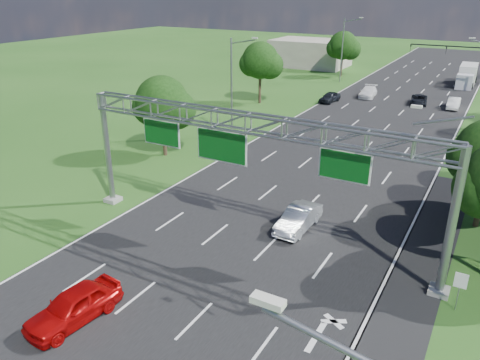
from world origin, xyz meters
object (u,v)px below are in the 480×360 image
Objects in this scene: traffic_signal at (471,58)px; red_coupe at (74,306)px; sign_gantry at (249,133)px; regulatory_sign at (460,284)px; silver_sedan at (298,218)px; box_truck at (467,76)px.

traffic_signal reaches higher than red_coupe.
traffic_signal is (7.15, 53.00, -1.72)m from sign_gantry.
sign_gantry reaches higher than red_coupe.
regulatory_sign is (12.07, -1.02, -5.38)m from sign_gantry.
traffic_signal is 2.58× the size of red_coupe.
red_coupe is 1.06× the size of silver_sedan.
box_truck is at bearing 94.83° from traffic_signal.
traffic_signal is 7.93m from box_truck.
regulatory_sign is 0.47× the size of silver_sedan.
red_coupe is (-10.60, -63.72, -4.36)m from traffic_signal.
traffic_signal is 1.45× the size of box_truck.
sign_gantry is at bearing 78.58° from red_coupe.
red_coupe is 0.56× the size of box_truck.
regulatory_sign is at bearing -19.26° from silver_sedan.
box_truck is at bearing 88.40° from red_coupe.
box_truck is at bearing 95.16° from regulatory_sign.
regulatory_sign is 0.44× the size of red_coupe.
sign_gantry is 60.61m from box_truck.
traffic_signal reaches higher than silver_sedan.
regulatory_sign is at bearing -84.80° from traffic_signal.
regulatory_sign is 0.17× the size of traffic_signal.
regulatory_sign reaches higher than red_coupe.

